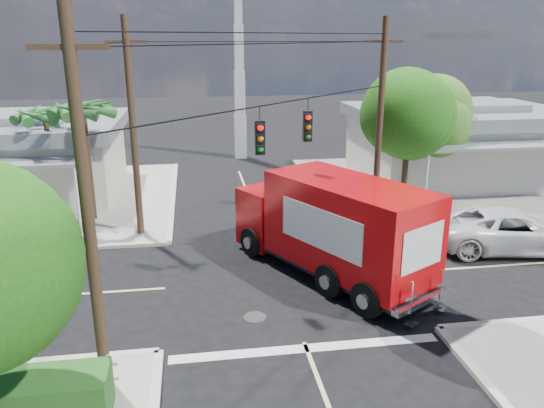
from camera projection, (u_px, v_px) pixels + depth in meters
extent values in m
plane|color=black|center=(281.00, 280.00, 18.64)|extent=(120.00, 120.00, 0.00)
cube|color=gray|center=(437.00, 184.00, 30.56)|extent=(14.00, 14.00, 0.14)
cube|color=beige|center=(319.00, 189.00, 29.56)|extent=(0.25, 14.00, 0.14)
cube|color=beige|center=(505.00, 225.00, 23.96)|extent=(14.00, 0.25, 0.14)
cube|color=gray|center=(36.00, 201.00, 27.40)|extent=(14.00, 14.00, 0.14)
cube|color=beige|center=(173.00, 195.00, 28.41)|extent=(0.25, 14.00, 0.14)
cube|color=beige|center=(249.00, 198.00, 28.06)|extent=(0.12, 12.00, 0.01)
cube|color=beige|center=(540.00, 263.00, 20.07)|extent=(12.00, 0.12, 0.01)
cube|color=silver|center=(306.00, 348.00, 14.59)|extent=(7.50, 0.40, 0.01)
cube|color=white|center=(456.00, 149.00, 31.18)|extent=(11.00, 8.00, 3.40)
cube|color=gray|center=(460.00, 114.00, 30.56)|extent=(11.80, 8.80, 0.70)
cube|color=gray|center=(461.00, 106.00, 30.41)|extent=(6.05, 4.40, 0.50)
cube|color=gray|center=(506.00, 146.00, 26.20)|extent=(9.90, 1.80, 0.15)
cylinder|color=silver|center=(426.00, 182.00, 25.26)|extent=(0.12, 0.12, 2.90)
cube|color=beige|center=(20.00, 164.00, 28.17)|extent=(10.00, 8.00, 3.20)
cube|color=gray|center=(14.00, 127.00, 27.58)|extent=(10.80, 8.80, 0.70)
cube|color=gray|center=(13.00, 117.00, 27.43)|extent=(5.50, 4.40, 0.50)
cylinder|color=silver|center=(77.00, 195.00, 23.45)|extent=(0.12, 0.12, 2.70)
cube|color=silver|center=(240.00, 136.00, 37.10)|extent=(0.80, 0.80, 3.00)
cube|color=silver|center=(240.00, 93.00, 36.19)|extent=(0.70, 0.70, 3.00)
cube|color=silver|center=(239.00, 47.00, 35.28)|extent=(0.60, 0.60, 3.00)
cylinder|color=#422D1C|center=(405.00, 168.00, 25.42)|extent=(0.28, 0.28, 4.10)
sphere|color=#1A5312|center=(409.00, 114.00, 24.64)|extent=(4.10, 4.10, 4.10)
sphere|color=#1A5312|center=(400.00, 108.00, 24.69)|extent=(3.33, 3.33, 3.33)
sphere|color=#1A5312|center=(419.00, 118.00, 24.45)|extent=(3.58, 3.58, 3.58)
cylinder|color=#422D1C|center=(435.00, 161.00, 27.94)|extent=(0.28, 0.28, 3.58)
sphere|color=#305D11|center=(440.00, 118.00, 27.26)|extent=(3.58, 3.58, 3.58)
sphere|color=#305D11|center=(431.00, 114.00, 27.32)|extent=(2.91, 2.91, 2.91)
sphere|color=#305D11|center=(448.00, 121.00, 27.06)|extent=(3.14, 3.14, 3.14)
cylinder|color=#422D1C|center=(89.00, 166.00, 23.83)|extent=(0.24, 0.24, 5.00)
cone|color=#2A6529|center=(104.00, 107.00, 23.17)|extent=(0.50, 2.06, 0.98)
cone|color=#2A6529|center=(99.00, 105.00, 23.79)|extent=(1.92, 1.68, 0.98)
cone|color=#2A6529|center=(82.00, 105.00, 23.84)|extent=(2.12, 0.95, 0.98)
cone|color=#2A6529|center=(65.00, 107.00, 23.30)|extent=(1.34, 2.07, 0.98)
cone|color=#2A6529|center=(61.00, 109.00, 22.56)|extent=(1.34, 2.07, 0.98)
cone|color=#2A6529|center=(74.00, 110.00, 22.19)|extent=(2.12, 0.95, 0.98)
cone|color=#2A6529|center=(93.00, 109.00, 22.46)|extent=(1.92, 1.68, 0.98)
cylinder|color=#422D1C|center=(51.00, 164.00, 25.02)|extent=(0.24, 0.24, 4.60)
cone|color=#2A6529|center=(65.00, 113.00, 24.42)|extent=(0.50, 2.06, 0.98)
cone|color=#2A6529|center=(61.00, 111.00, 25.03)|extent=(1.92, 1.68, 0.98)
cone|color=#2A6529|center=(45.00, 111.00, 25.09)|extent=(2.12, 0.95, 0.98)
cone|color=#2A6529|center=(28.00, 112.00, 24.54)|extent=(1.34, 2.07, 0.98)
cone|color=#2A6529|center=(23.00, 115.00, 23.81)|extent=(1.34, 2.07, 0.98)
cone|color=#2A6529|center=(35.00, 116.00, 23.44)|extent=(2.12, 0.95, 0.98)
cone|color=#2A6529|center=(54.00, 115.00, 23.71)|extent=(1.92, 1.68, 0.98)
cylinder|color=#473321|center=(88.00, 213.00, 11.63)|extent=(0.28, 0.28, 9.00)
cube|color=#473321|center=(69.00, 47.00, 10.57)|extent=(1.60, 0.12, 0.12)
cylinder|color=#473321|center=(380.00, 126.00, 22.92)|extent=(0.28, 0.28, 9.00)
cube|color=#473321|center=(385.00, 41.00, 21.86)|extent=(1.60, 0.12, 0.12)
cylinder|color=#473321|center=(133.00, 132.00, 21.43)|extent=(0.28, 0.28, 9.00)
cube|color=#473321|center=(126.00, 42.00, 20.37)|extent=(1.60, 0.12, 0.12)
cylinder|color=black|center=(281.00, 103.00, 16.76)|extent=(10.43, 10.43, 0.04)
cube|color=black|center=(260.00, 138.00, 16.18)|extent=(0.30, 0.24, 1.05)
sphere|color=red|center=(260.00, 128.00, 15.95)|extent=(0.20, 0.20, 0.20)
cube|color=black|center=(307.00, 126.00, 18.24)|extent=(0.30, 0.24, 1.05)
sphere|color=red|center=(309.00, 117.00, 18.01)|extent=(0.20, 0.20, 0.20)
cube|color=silver|center=(111.00, 373.00, 12.45)|extent=(0.09, 0.06, 1.00)
cube|color=#A50D08|center=(379.00, 202.00, 25.10)|extent=(0.50, 0.50, 1.10)
cube|color=#2151A2|center=(394.00, 202.00, 25.20)|extent=(0.50, 0.50, 1.10)
cube|color=slate|center=(408.00, 201.00, 25.30)|extent=(0.50, 0.50, 1.10)
cube|color=black|center=(328.00, 259.00, 19.04)|extent=(6.02, 8.21, 0.26)
cube|color=#C0080B|center=(274.00, 215.00, 21.17)|extent=(3.03, 2.75, 2.28)
cube|color=black|center=(263.00, 201.00, 21.59)|extent=(2.02, 1.29, 0.98)
cube|color=silver|center=(260.00, 225.00, 22.09)|extent=(2.14, 1.27, 0.36)
cube|color=#C0080B|center=(348.00, 225.00, 17.87)|extent=(5.19, 6.51, 3.00)
cube|color=white|center=(375.00, 213.00, 18.59)|extent=(1.84, 3.26, 1.35)
cube|color=white|center=(320.00, 229.00, 17.05)|extent=(1.84, 3.26, 1.35)
cube|color=white|center=(423.00, 248.00, 15.54)|extent=(1.64, 0.93, 1.35)
cube|color=silver|center=(422.00, 302.00, 15.96)|extent=(2.30, 1.44, 0.19)
cube|color=silver|center=(411.00, 298.00, 15.31)|extent=(0.44, 0.28, 1.04)
cube|color=silver|center=(441.00, 284.00, 16.16)|extent=(0.44, 0.28, 1.04)
cylinder|color=black|center=(252.00, 242.00, 20.60)|extent=(0.84, 1.16, 1.14)
cylinder|color=black|center=(299.00, 229.00, 22.00)|extent=(0.84, 1.16, 1.14)
cylinder|color=black|center=(368.00, 300.00, 16.08)|extent=(0.84, 1.16, 1.14)
cylinder|color=black|center=(417.00, 279.00, 17.48)|extent=(0.84, 1.16, 1.14)
imported|color=silver|center=(512.00, 230.00, 21.11)|extent=(6.38, 3.72, 1.67)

